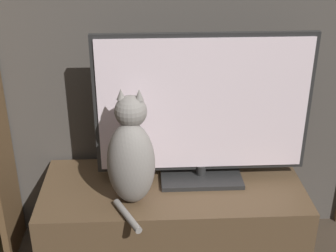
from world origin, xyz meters
name	(u,v)px	position (x,y,z in m)	size (l,w,h in m)	color
tv_stand	(172,223)	(0.00, 0.93, 0.21)	(1.16, 0.51, 0.42)	brown
tv	(203,111)	(0.13, 0.99, 0.75)	(0.93, 0.22, 0.67)	black
cat	(131,156)	(-0.18, 0.83, 0.63)	(0.22, 0.34, 0.49)	gray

